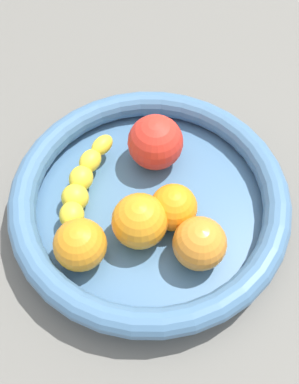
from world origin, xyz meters
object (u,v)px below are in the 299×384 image
(orange_mid_left, at_px, (80,245))
(tomato_red, at_px, (155,142))
(banana_draped_left, at_px, (80,196))
(orange_front, at_px, (174,207))
(fruit_bowl, at_px, (150,201))
(orange_mid_right, at_px, (200,244))
(orange_rear, at_px, (140,221))

(orange_mid_left, xyz_separation_m, tomato_red, (0.14, -0.10, 0.01))
(banana_draped_left, distance_m, orange_front, 0.12)
(banana_draped_left, xyz_separation_m, orange_mid_left, (-0.07, -0.00, 0.01))
(fruit_bowl, height_order, orange_mid_right, orange_mid_right)
(orange_mid_right, distance_m, orange_rear, 0.07)
(banana_draped_left, relative_size, orange_mid_right, 3.08)
(orange_front, bearing_deg, orange_rear, 113.09)
(fruit_bowl, height_order, orange_front, orange_front)
(tomato_red, bearing_deg, orange_front, -172.08)
(orange_rear, distance_m, tomato_red, 0.12)
(banana_draped_left, xyz_separation_m, tomato_red, (0.07, -0.10, 0.01))
(banana_draped_left, bearing_deg, tomato_red, -56.84)
(orange_mid_left, relative_size, orange_mid_right, 0.98)
(orange_rear, bearing_deg, fruit_bowl, -19.87)
(fruit_bowl, distance_m, banana_draped_left, 0.09)
(orange_mid_left, bearing_deg, orange_rear, -71.46)
(orange_front, height_order, orange_mid_left, orange_mid_left)
(fruit_bowl, bearing_deg, orange_front, -131.22)
(orange_rear, bearing_deg, orange_front, -66.91)
(orange_front, bearing_deg, banana_draped_left, 75.19)
(banana_draped_left, distance_m, orange_mid_left, 0.07)
(orange_mid_right, bearing_deg, banana_draped_left, 59.19)
(fruit_bowl, bearing_deg, orange_mid_left, 127.45)
(orange_front, relative_size, orange_mid_right, 0.92)
(orange_mid_right, distance_m, tomato_red, 0.15)
(banana_draped_left, relative_size, tomato_red, 2.65)
(orange_front, distance_m, orange_mid_left, 0.12)
(fruit_bowl, bearing_deg, tomato_red, -10.96)
(orange_mid_right, relative_size, tomato_red, 0.86)
(tomato_red, bearing_deg, fruit_bowl, 169.04)
(banana_draped_left, xyz_separation_m, orange_mid_right, (-0.08, -0.14, 0.01))
(orange_rear, bearing_deg, orange_mid_left, 108.54)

